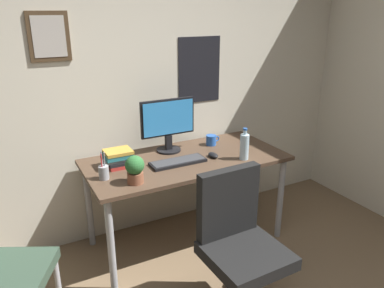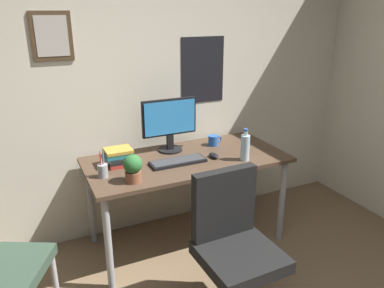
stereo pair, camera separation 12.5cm
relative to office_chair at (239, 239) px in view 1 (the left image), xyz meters
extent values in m
cube|color=beige|center=(-0.22, 1.29, 0.77)|extent=(4.40, 0.08, 2.60)
cube|color=#4C3823|center=(-0.79, 1.25, 1.15)|extent=(0.28, 0.02, 0.34)
cube|color=beige|center=(-0.79, 1.24, 1.15)|extent=(0.22, 0.00, 0.28)
cube|color=black|center=(0.41, 1.25, 0.83)|extent=(0.40, 0.01, 0.56)
cube|color=#4C3828|center=(0.07, 0.84, 0.21)|extent=(1.57, 0.75, 0.03)
cylinder|color=#9EA0A5|center=(-0.66, 0.53, -0.17)|extent=(0.05, 0.05, 0.72)
cylinder|color=#9EA0A5|center=(0.79, 0.53, -0.17)|extent=(0.05, 0.05, 0.72)
cylinder|color=#9EA0A5|center=(-0.66, 1.15, -0.17)|extent=(0.05, 0.05, 0.72)
cylinder|color=#9EA0A5|center=(0.79, 1.15, -0.17)|extent=(0.05, 0.05, 0.72)
cube|color=black|center=(0.00, -0.08, -0.07)|extent=(0.47, 0.47, 0.08)
cube|color=black|center=(0.00, 0.12, 0.20)|extent=(0.42, 0.08, 0.45)
cylinder|color=black|center=(0.08, 0.19, -0.51)|extent=(0.04, 0.04, 0.04)
cube|color=#334738|center=(-1.26, 0.42, -0.09)|extent=(0.56, 0.56, 0.07)
cylinder|color=#9EA0A5|center=(-1.02, 0.50, -0.33)|extent=(0.05, 0.05, 0.41)
cylinder|color=#9EA0A5|center=(-1.34, 0.66, -0.33)|extent=(0.05, 0.05, 0.41)
cylinder|color=black|center=(0.01, 1.05, 0.23)|extent=(0.20, 0.20, 0.01)
cube|color=black|center=(0.01, 1.05, 0.30)|extent=(0.05, 0.04, 0.12)
cube|color=black|center=(0.01, 1.06, 0.51)|extent=(0.46, 0.02, 0.30)
cube|color=#338CD8|center=(0.01, 1.04, 0.51)|extent=(0.43, 0.00, 0.27)
cube|color=black|center=(-0.04, 0.77, 0.23)|extent=(0.43, 0.15, 0.02)
cube|color=#38383A|center=(-0.04, 0.77, 0.25)|extent=(0.41, 0.13, 0.00)
ellipsoid|color=black|center=(0.26, 0.76, 0.24)|extent=(0.06, 0.11, 0.04)
cylinder|color=silver|center=(0.46, 0.62, 0.32)|extent=(0.07, 0.07, 0.20)
cylinder|color=silver|center=(0.46, 0.62, 0.44)|extent=(0.03, 0.03, 0.04)
cylinder|color=#2659B2|center=(0.46, 0.62, 0.47)|extent=(0.03, 0.03, 0.01)
cylinder|color=#2659B2|center=(0.40, 1.01, 0.27)|extent=(0.09, 0.09, 0.09)
torus|color=#2659B2|center=(0.45, 1.01, 0.27)|extent=(0.05, 0.01, 0.05)
cylinder|color=brown|center=(-0.44, 0.60, 0.26)|extent=(0.11, 0.11, 0.07)
sphere|color=#2D6B33|center=(-0.44, 0.60, 0.35)|extent=(0.13, 0.13, 0.13)
ellipsoid|color=#287A38|center=(-0.47, 0.63, 0.35)|extent=(0.07, 0.08, 0.02)
ellipsoid|color=#287A38|center=(-0.41, 0.63, 0.35)|extent=(0.07, 0.08, 0.02)
ellipsoid|color=#287A38|center=(-0.46, 0.57, 0.38)|extent=(0.08, 0.07, 0.02)
cylinder|color=#9EA0A5|center=(-0.61, 0.76, 0.27)|extent=(0.07, 0.07, 0.09)
cylinder|color=#263FBF|center=(-0.61, 0.77, 0.35)|extent=(0.01, 0.01, 0.13)
cylinder|color=red|center=(-0.62, 0.76, 0.35)|extent=(0.01, 0.01, 0.13)
cylinder|color=black|center=(-0.59, 0.77, 0.35)|extent=(0.01, 0.01, 0.13)
cylinder|color=#9EA0A5|center=(-0.60, 0.76, 0.35)|extent=(0.01, 0.03, 0.14)
cylinder|color=#9EA0A5|center=(-0.61, 0.76, 0.35)|extent=(0.01, 0.02, 0.14)
cube|color=#B22D28|center=(-0.45, 0.93, 0.24)|extent=(0.17, 0.17, 0.03)
cube|color=black|center=(-0.45, 0.92, 0.26)|extent=(0.17, 0.15, 0.02)
cube|color=gray|center=(-0.46, 0.94, 0.28)|extent=(0.20, 0.15, 0.02)
cube|color=#26727A|center=(-0.45, 0.94, 0.31)|extent=(0.20, 0.17, 0.03)
cube|color=gold|center=(-0.45, 0.93, 0.34)|extent=(0.20, 0.16, 0.02)
camera|label=1|loc=(-1.17, -1.61, 1.33)|focal=35.21mm
camera|label=2|loc=(-1.06, -1.67, 1.33)|focal=35.21mm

